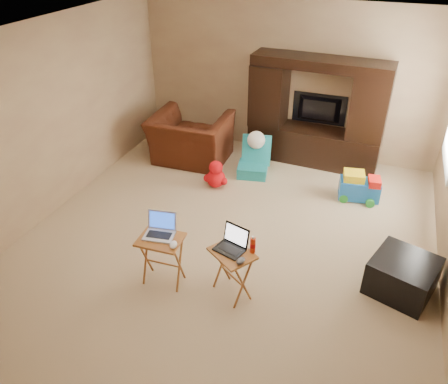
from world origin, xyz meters
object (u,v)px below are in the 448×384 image
at_px(television, 318,110).
at_px(recliner, 191,139).
at_px(laptop_left, 158,227).
at_px(mouse_right, 241,261).
at_px(entertainment_center, 316,113).
at_px(tray_table_left, 163,260).
at_px(plush_toy, 216,174).
at_px(push_toy, 360,186).
at_px(water_bottle, 253,245).
at_px(ottoman, 402,276).
at_px(tray_table_right, 232,273).
at_px(laptop_right, 229,241).
at_px(child_rocker, 253,157).
at_px(mouse_left, 173,245).

xyz_separation_m(television, recliner, (-1.90, -0.89, -0.43)).
bearing_deg(laptop_left, mouse_right, -12.30).
distance_m(entertainment_center, tray_table_left, 3.65).
xyz_separation_m(recliner, plush_toy, (0.71, -0.66, -0.18)).
relative_size(plush_toy, laptop_left, 1.39).
height_order(recliner, plush_toy, recliner).
bearing_deg(entertainment_center, recliner, -157.36).
bearing_deg(push_toy, laptop_left, -136.45).
bearing_deg(water_bottle, entertainment_center, 89.85).
bearing_deg(tray_table_left, ottoman, 14.96).
height_order(tray_table_right, laptop_right, laptop_right).
relative_size(television, water_bottle, 4.99).
xyz_separation_m(push_toy, water_bottle, (-0.88, -2.36, 0.44)).
bearing_deg(recliner, television, -156.72).
bearing_deg(laptop_left, laptop_right, -2.76).
bearing_deg(laptop_right, tray_table_right, -10.32).
bearing_deg(child_rocker, recliner, 163.31).
xyz_separation_m(child_rocker, laptop_left, (-0.22, -2.65, 0.42)).
bearing_deg(laptop_right, push_toy, 81.49).
bearing_deg(laptop_right, tray_table_left, -154.95).
bearing_deg(push_toy, plush_toy, -178.35).
bearing_deg(ottoman, tray_table_right, -157.67).
bearing_deg(child_rocker, entertainment_center, 33.91).
bearing_deg(tray_table_right, laptop_right, -172.80).
bearing_deg(tray_table_left, mouse_right, -4.28).
height_order(tray_table_left, laptop_right, laptop_right).
distance_m(tray_table_left, mouse_left, 0.38).
xyz_separation_m(tray_table_left, mouse_left, (0.19, -0.07, 0.33)).
xyz_separation_m(laptop_left, mouse_right, (0.94, -0.05, -0.13)).
bearing_deg(water_bottle, ottoman, 22.29).
bearing_deg(tray_table_right, entertainment_center, 120.37).
xyz_separation_m(tray_table_right, mouse_right, (0.13, -0.12, 0.31)).
height_order(entertainment_center, laptop_left, entertainment_center).
relative_size(plush_toy, laptop_right, 1.46).
bearing_deg(laptop_right, mouse_right, -22.81).
relative_size(tray_table_right, mouse_left, 4.67).
bearing_deg(water_bottle, push_toy, 69.47).
relative_size(entertainment_center, tray_table_right, 3.70).
bearing_deg(child_rocker, laptop_right, -89.37).
bearing_deg(laptop_left, plush_toy, 86.01).
distance_m(child_rocker, laptop_right, 2.65).
bearing_deg(television, push_toy, 127.54).
distance_m(child_rocker, water_bottle, 2.65).
distance_m(tray_table_right, mouse_left, 0.70).
bearing_deg(child_rocker, laptop_left, -106.17).
bearing_deg(mouse_left, television, 78.12).
distance_m(television, tray_table_right, 3.63).
relative_size(child_rocker, water_bottle, 3.46).
height_order(entertainment_center, plush_toy, entertainment_center).
relative_size(entertainment_center, child_rocker, 3.47).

